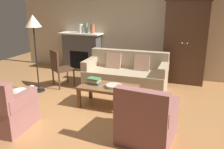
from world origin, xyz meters
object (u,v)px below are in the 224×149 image
at_px(fireplace, 82,51).
at_px(mantel_vase_terracotta, 92,29).
at_px(couch, 126,75).
at_px(book_stack, 94,81).
at_px(mantel_vase_cream, 81,28).
at_px(armchair_near_right, 146,121).
at_px(dog, 21,93).
at_px(mantel_vase_jade, 86,28).
at_px(armchair_near_left, 3,110).
at_px(side_chair_wooden, 59,66).
at_px(coffee_table, 108,89).
at_px(floor_lamp, 33,26).
at_px(armoire, 186,42).
at_px(fruit_bowl, 114,86).

distance_m(fireplace, mantel_vase_terracotta, 0.78).
bearing_deg(couch, book_stack, -105.19).
relative_size(couch, mantel_vase_cream, 7.70).
relative_size(armchair_near_right, dog, 1.85).
distance_m(mantel_vase_jade, armchair_near_left, 3.73).
bearing_deg(side_chair_wooden, book_stack, -27.87).
bearing_deg(fireplace, dog, -88.43).
xyz_separation_m(armchair_near_left, side_chair_wooden, (-0.26, 2.06, 0.20)).
distance_m(coffee_table, book_stack, 0.33).
bearing_deg(armchair_near_right, book_stack, 143.34).
bearing_deg(floor_lamp, fireplace, 87.45).
height_order(mantel_vase_cream, mantel_vase_jade, mantel_vase_jade).
distance_m(armoire, mantel_vase_cream, 2.96).
xyz_separation_m(armoire, side_chair_wooden, (-2.74, -1.47, -0.52)).
bearing_deg(mantel_vase_jade, couch, -34.06).
xyz_separation_m(fruit_bowl, dog, (-1.78, -0.51, -0.20)).
xyz_separation_m(coffee_table, armchair_near_right, (0.97, -0.94, -0.05)).
distance_m(armoire, mantel_vase_jade, 2.78).
xyz_separation_m(fruit_bowl, mantel_vase_cream, (-1.85, 2.21, 0.80)).
bearing_deg(couch, mantel_vase_cream, 148.82).
height_order(mantel_vase_jade, mantel_vase_terracotta, mantel_vase_jade).
bearing_deg(couch, fireplace, 148.38).
distance_m(coffee_table, mantel_vase_terracotta, 2.72).
xyz_separation_m(armchair_near_right, side_chair_wooden, (-2.49, 1.59, 0.20)).
bearing_deg(armchair_near_left, floor_lamp, 108.93).
bearing_deg(coffee_table, fruit_bowl, -11.61).
bearing_deg(mantel_vase_jade, armoire, -1.24).
bearing_deg(floor_lamp, mantel_vase_cream, 87.43).
distance_m(couch, mantel_vase_cream, 2.21).
bearing_deg(mantel_vase_terracotta, armchair_near_left, -88.55).
bearing_deg(armchair_near_left, mantel_vase_cream, 97.46).
bearing_deg(coffee_table, mantel_vase_cream, 128.26).
bearing_deg(armoire, dog, -137.14).
distance_m(fireplace, fruit_bowl, 2.90).
relative_size(armchair_near_left, side_chair_wooden, 0.98).
distance_m(armoire, side_chair_wooden, 3.15).
relative_size(coffee_table, side_chair_wooden, 1.22).
relative_size(mantel_vase_terracotta, armchair_near_left, 0.30).
bearing_deg(armchair_near_right, armchair_near_left, -168.01).
xyz_separation_m(armoire, mantel_vase_cream, (-2.95, 0.06, 0.21)).
relative_size(fruit_bowl, armchair_near_right, 0.35).
bearing_deg(mantel_vase_terracotta, coffee_table, -58.41).
bearing_deg(mantel_vase_jade, side_chair_wooden, -88.79).
relative_size(armoire, floor_lamp, 1.19).
xyz_separation_m(fruit_bowl, armchair_near_right, (0.84, -0.91, -0.13)).
bearing_deg(couch, armchair_near_right, -64.83).
relative_size(armoire, armchair_near_left, 2.34).
height_order(mantel_vase_terracotta, armchair_near_left, mantel_vase_terracotta).
bearing_deg(dog, mantel_vase_jade, 87.80).
xyz_separation_m(book_stack, mantel_vase_cream, (-1.41, 2.17, 0.76)).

